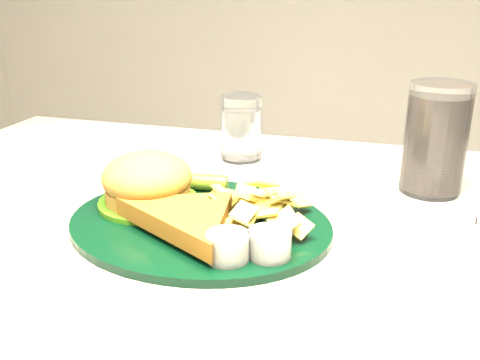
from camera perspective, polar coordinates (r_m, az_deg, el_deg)
The scene contains 6 objects.
dinner_plate at distance 0.67m, azimuth -4.41°, elevation -2.14°, with size 0.34×0.28×0.08m, color black, non-canonical shape.
water_glass at distance 0.92m, azimuth 0.14°, elevation 5.58°, with size 0.07×0.07×0.11m, color white.
cola_glass at distance 0.82m, azimuth 20.14°, elevation 4.14°, with size 0.09×0.09×0.16m, color black.
spoon at distance 0.75m, azimuth -12.24°, elevation -2.52°, with size 0.04×0.14×0.01m, color white, non-canonical shape.
ramekin at distance 0.94m, azimuth -12.85°, elevation 2.84°, with size 0.04×0.04×0.03m, color silver.
wrapped_straw at distance 0.85m, azimuth -5.32°, elevation 0.63°, with size 0.21×0.07×0.01m, color white, non-canonical shape.
Camera 1 is at (0.18, -0.61, 1.05)m, focal length 40.00 mm.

